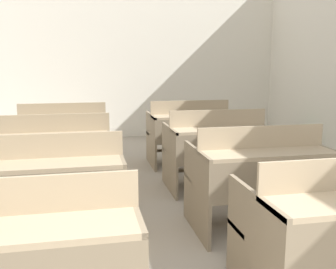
% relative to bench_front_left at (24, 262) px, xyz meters
% --- Properties ---
extents(wall_back, '(6.53, 0.06, 3.07)m').
position_rel_bench_front_left_xyz_m(wall_back, '(0.73, 5.57, 1.07)').
color(wall_back, white).
rests_on(wall_back, ground_plane).
extents(bench_front_left, '(1.09, 0.73, 0.89)m').
position_rel_bench_front_left_xyz_m(bench_front_left, '(0.00, 0.00, 0.00)').
color(bench_front_left, '#7D6D57').
rests_on(bench_front_left, ground_plane).
extents(bench_second_left, '(1.09, 0.73, 0.89)m').
position_rel_bench_front_left_xyz_m(bench_second_left, '(0.03, 1.11, 0.00)').
color(bench_second_left, '#7C6D56').
rests_on(bench_second_left, ground_plane).
extents(bench_second_right, '(1.09, 0.73, 0.89)m').
position_rel_bench_front_left_xyz_m(bench_second_right, '(1.70, 1.11, 0.00)').
color(bench_second_right, '#81725B').
rests_on(bench_second_right, ground_plane).
extents(bench_third_left, '(1.09, 0.73, 0.89)m').
position_rel_bench_front_left_xyz_m(bench_third_left, '(-0.00, 2.22, 0.00)').
color(bench_third_left, '#796A53').
rests_on(bench_third_left, ground_plane).
extents(bench_third_right, '(1.09, 0.73, 0.89)m').
position_rel_bench_front_left_xyz_m(bench_third_right, '(1.72, 2.23, 0.00)').
color(bench_third_right, '#83745D').
rests_on(bench_third_right, ground_plane).
extents(bench_back_left, '(1.09, 0.73, 0.89)m').
position_rel_bench_front_left_xyz_m(bench_back_left, '(0.01, 3.33, 0.00)').
color(bench_back_left, '#786952').
rests_on(bench_back_left, ground_plane).
extents(bench_back_right, '(1.09, 0.73, 0.89)m').
position_rel_bench_front_left_xyz_m(bench_back_right, '(1.69, 3.32, 0.00)').
color(bench_back_right, '#7F7059').
rests_on(bench_back_right, ground_plane).
extents(wastepaper_bin, '(0.25, 0.25, 0.35)m').
position_rel_bench_front_left_xyz_m(wastepaper_bin, '(3.67, 3.95, -0.29)').
color(wastepaper_bin, '#1E6B33').
rests_on(wastepaper_bin, ground_plane).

